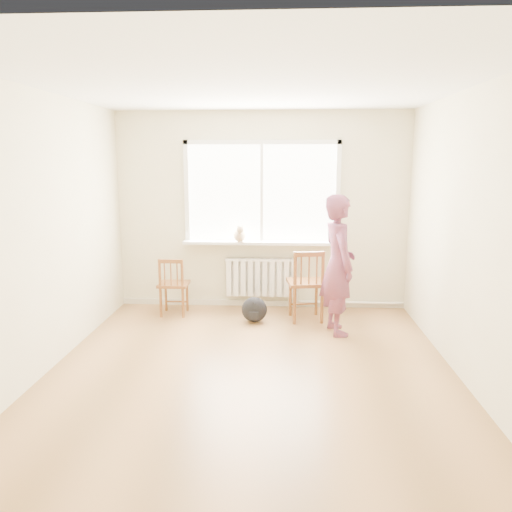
# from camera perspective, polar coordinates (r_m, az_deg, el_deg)

# --- Properties ---
(floor) EXTENTS (4.50, 4.50, 0.00)m
(floor) POSITION_cam_1_polar(r_m,az_deg,el_deg) (5.05, -0.54, -12.99)
(floor) COLOR #A37343
(floor) RESTS_ON ground
(ceiling) EXTENTS (4.50, 4.50, 0.00)m
(ceiling) POSITION_cam_1_polar(r_m,az_deg,el_deg) (4.66, -0.61, 18.97)
(ceiling) COLOR white
(ceiling) RESTS_ON back_wall
(back_wall) EXTENTS (4.00, 0.01, 2.70)m
(back_wall) POSITION_cam_1_polar(r_m,az_deg,el_deg) (6.90, 0.67, 5.14)
(back_wall) COLOR beige
(back_wall) RESTS_ON ground
(window) EXTENTS (2.12, 0.05, 1.42)m
(window) POSITION_cam_1_polar(r_m,az_deg,el_deg) (6.85, 0.67, 7.72)
(window) COLOR white
(window) RESTS_ON back_wall
(windowsill) EXTENTS (2.15, 0.22, 0.04)m
(windowsill) POSITION_cam_1_polar(r_m,az_deg,el_deg) (6.85, 0.62, 1.55)
(windowsill) COLOR white
(windowsill) RESTS_ON back_wall
(radiator) EXTENTS (1.00, 0.12, 0.55)m
(radiator) POSITION_cam_1_polar(r_m,az_deg,el_deg) (6.96, 0.62, -2.42)
(radiator) COLOR white
(radiator) RESTS_ON back_wall
(heating_pipe) EXTENTS (1.40, 0.04, 0.04)m
(heating_pipe) POSITION_cam_1_polar(r_m,az_deg,el_deg) (7.14, 10.74, -5.25)
(heating_pipe) COLOR silver
(heating_pipe) RESTS_ON back_wall
(baseboard) EXTENTS (4.00, 0.03, 0.08)m
(baseboard) POSITION_cam_1_polar(r_m,az_deg,el_deg) (7.14, 0.64, -5.39)
(baseboard) COLOR beige
(baseboard) RESTS_ON ground
(chair_left) EXTENTS (0.39, 0.37, 0.78)m
(chair_left) POSITION_cam_1_polar(r_m,az_deg,el_deg) (6.72, -9.46, -3.44)
(chair_left) COLOR brown
(chair_left) RESTS_ON floor
(chair_right) EXTENTS (0.52, 0.50, 0.93)m
(chair_right) POSITION_cam_1_polar(r_m,az_deg,el_deg) (6.42, 5.83, -3.34)
(chair_right) COLOR brown
(chair_right) RESTS_ON floor
(person) EXTENTS (0.52, 0.68, 1.66)m
(person) POSITION_cam_1_polar(r_m,az_deg,el_deg) (5.95, 9.37, -1.01)
(person) COLOR #AD393A
(person) RESTS_ON floor
(cat) EXTENTS (0.20, 0.38, 0.25)m
(cat) POSITION_cam_1_polar(r_m,az_deg,el_deg) (6.76, -1.88, 2.47)
(cat) COLOR beige
(cat) RESTS_ON windowsill
(backpack) EXTENTS (0.34, 0.27, 0.33)m
(backpack) POSITION_cam_1_polar(r_m,az_deg,el_deg) (6.41, -0.19, -6.15)
(backpack) COLOR black
(backpack) RESTS_ON floor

